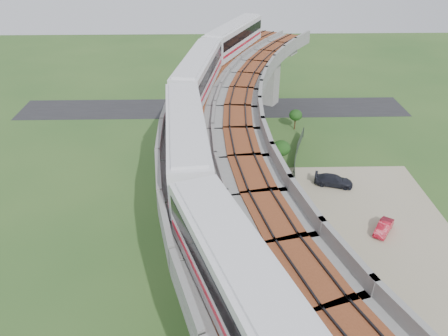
{
  "coord_description": "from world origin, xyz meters",
  "views": [
    {
      "loc": [
        0.12,
        -34.13,
        26.18
      ],
      "look_at": [
        0.91,
        -1.82,
        7.5
      ],
      "focal_mm": 35.0,
      "sensor_mm": 36.0,
      "label": 1
    }
  ],
  "objects_px": {
    "car_white": "(363,307)",
    "metro_train": "(217,102)",
    "car_red": "(384,228)",
    "car_dark": "(334,180)"
  },
  "relations": [
    {
      "from": "car_white",
      "to": "metro_train",
      "type": "bearing_deg",
      "value": 103.21
    },
    {
      "from": "car_red",
      "to": "car_white",
      "type": "bearing_deg",
      "value": -81.07
    },
    {
      "from": "car_red",
      "to": "car_dark",
      "type": "bearing_deg",
      "value": 143.65
    },
    {
      "from": "car_white",
      "to": "car_dark",
      "type": "relative_size",
      "value": 0.89
    },
    {
      "from": "car_dark",
      "to": "car_white",
      "type": "bearing_deg",
      "value": -170.54
    },
    {
      "from": "car_white",
      "to": "car_red",
      "type": "distance_m",
      "value": 10.91
    },
    {
      "from": "metro_train",
      "to": "car_dark",
      "type": "height_order",
      "value": "metro_train"
    },
    {
      "from": "car_dark",
      "to": "metro_train",
      "type": "bearing_deg",
      "value": 130.41
    },
    {
      "from": "car_white",
      "to": "car_red",
      "type": "height_order",
      "value": "car_white"
    },
    {
      "from": "car_red",
      "to": "car_dark",
      "type": "distance_m",
      "value": 8.89
    }
  ]
}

